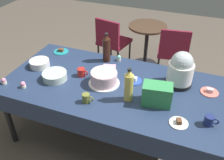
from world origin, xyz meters
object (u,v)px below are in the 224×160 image
(ceramic_snack_bowl, at_px, (40,63))
(dessert_plate_cobalt, at_px, (134,80))
(maroon_chair_left, at_px, (112,40))
(round_cafe_table, at_px, (147,39))
(dessert_plate_teal, at_px, (61,51))
(coffee_mug_red, at_px, (82,72))
(coffee_mug_navy, at_px, (209,120))
(maroon_chair_right, at_px, (173,50))
(slow_cooker, at_px, (181,70))
(glass_salad_bowl, at_px, (55,76))
(soda_carton, at_px, (157,94))
(cupcake_lemon, at_px, (119,58))
(cupcake_cocoa, at_px, (23,85))
(soda_bottle_cola, at_px, (107,48))
(frosted_layer_cake, at_px, (104,78))
(dessert_plate_white, at_px, (179,123))
(coffee_mug_olive, at_px, (86,98))
(potluck_table, at_px, (112,89))
(dessert_plate_coral, at_px, (210,92))
(cupcake_vanilla, at_px, (4,81))
(soda_bottle_ginger_ale, at_px, (129,86))

(ceramic_snack_bowl, height_order, dessert_plate_cobalt, ceramic_snack_bowl)
(maroon_chair_left, relative_size, round_cafe_table, 1.18)
(dessert_plate_teal, xyz_separation_m, coffee_mug_red, (0.48, -0.38, 0.03))
(coffee_mug_navy, xyz_separation_m, maroon_chair_right, (-0.53, 1.71, -0.30))
(slow_cooker, bearing_deg, glass_salad_bowl, -163.18)
(glass_salad_bowl, bearing_deg, soda_carton, -0.22)
(cupcake_lemon, distance_m, cupcake_cocoa, 1.10)
(soda_bottle_cola, xyz_separation_m, coffee_mug_red, (-0.13, -0.39, -0.12))
(frosted_layer_cake, distance_m, dessert_plate_cobalt, 0.31)
(slow_cooker, distance_m, dessert_plate_white, 0.59)
(dessert_plate_teal, height_order, coffee_mug_olive, coffee_mug_olive)
(slow_cooker, height_order, cupcake_cocoa, slow_cooker)
(glass_salad_bowl, bearing_deg, frosted_layer_cake, 11.97)
(potluck_table, bearing_deg, round_cafe_table, 91.69)
(dessert_plate_cobalt, bearing_deg, cupcake_cocoa, -153.30)
(dessert_plate_coral, height_order, maroon_chair_left, maroon_chair_left)
(round_cafe_table, bearing_deg, coffee_mug_navy, -62.88)
(dessert_plate_teal, distance_m, soda_carton, 1.43)
(slow_cooker, distance_m, cupcake_lemon, 0.77)
(dessert_plate_cobalt, distance_m, coffee_mug_navy, 0.84)
(dessert_plate_coral, xyz_separation_m, coffee_mug_navy, (0.01, -0.46, 0.04))
(dessert_plate_coral, height_order, coffee_mug_red, coffee_mug_red)
(cupcake_vanilla, relative_size, coffee_mug_red, 0.56)
(soda_bottle_cola, xyz_separation_m, round_cafe_table, (0.18, 1.27, -0.41))
(ceramic_snack_bowl, relative_size, dessert_plate_cobalt, 1.30)
(soda_bottle_cola, xyz_separation_m, maroon_chair_right, (0.64, 1.05, -0.42))
(slow_cooker, height_order, dessert_plate_white, slow_cooker)
(frosted_layer_cake, relative_size, glass_salad_bowl, 1.25)
(soda_bottle_ginger_ale, xyz_separation_m, coffee_mug_red, (-0.58, 0.20, -0.11))
(dessert_plate_teal, bearing_deg, ceramic_snack_bowl, -96.41)
(ceramic_snack_bowl, bearing_deg, cupcake_vanilla, -109.11)
(coffee_mug_navy, relative_size, maroon_chair_right, 0.14)
(dessert_plate_cobalt, xyz_separation_m, soda_bottle_cola, (-0.42, 0.28, 0.15))
(coffee_mug_olive, bearing_deg, dessert_plate_teal, 133.51)
(coffee_mug_navy, bearing_deg, cupcake_lemon, 145.30)
(dessert_plate_teal, distance_m, coffee_mug_red, 0.62)
(ceramic_snack_bowl, distance_m, coffee_mug_olive, 0.85)
(coffee_mug_olive, relative_size, coffee_mug_red, 0.91)
(frosted_layer_cake, xyz_separation_m, round_cafe_table, (0.03, 1.71, -0.32))
(dessert_plate_coral, bearing_deg, coffee_mug_navy, -88.31)
(dessert_plate_coral, height_order, coffee_mug_olive, coffee_mug_olive)
(cupcake_lemon, distance_m, coffee_mug_navy, 1.26)
(ceramic_snack_bowl, height_order, maroon_chair_right, maroon_chair_right)
(maroon_chair_left, bearing_deg, dessert_plate_coral, -40.09)
(cupcake_lemon, xyz_separation_m, coffee_mug_red, (-0.26, -0.44, 0.01))
(dessert_plate_teal, bearing_deg, potluck_table, -26.19)
(dessert_plate_teal, distance_m, maroon_chair_left, 1.12)
(coffee_mug_navy, bearing_deg, cupcake_cocoa, -176.08)
(potluck_table, distance_m, frosted_layer_cake, 0.15)
(potluck_table, xyz_separation_m, cupcake_lemon, (-0.09, 0.47, 0.09))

